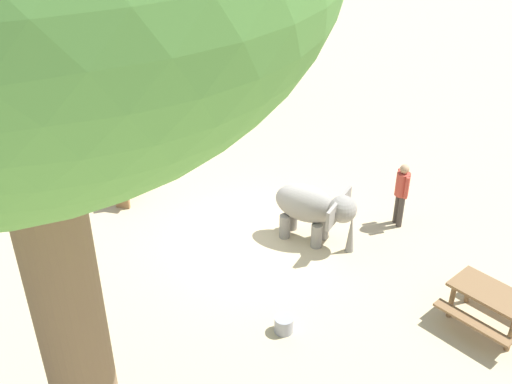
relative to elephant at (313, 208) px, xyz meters
The scene contains 9 objects.
ground_plane 1.55m from the elephant, 151.12° to the left, with size 60.00×60.00×0.00m, color tan.
elephant is the anchor object (origin of this frame).
person_handler 2.21m from the elephant, 17.18° to the right, with size 0.32×0.48×1.62m.
wooden_bench 5.00m from the elephant, 122.99° to the left, with size 1.30×1.24×0.88m.
picnic_table_near 4.19m from the elephant, 76.62° to the right, with size 1.67×1.69×0.78m.
market_stall_white 10.62m from the elephant, 102.50° to the left, with size 2.50×2.50×2.52m.
market_stall_orange 10.37m from the elephant, 88.33° to the left, with size 2.50×2.50×2.52m.
market_stall_red 10.77m from the elephant, 74.35° to the left, with size 2.50×2.50×2.52m.
feed_bucket 3.17m from the elephant, 138.67° to the right, with size 0.36×0.36×0.32m, color gray.
Camera 1 is at (-6.25, -9.16, 7.86)m, focal length 41.23 mm.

